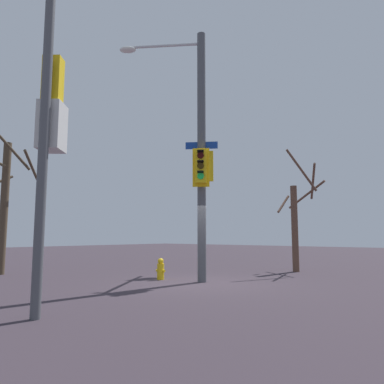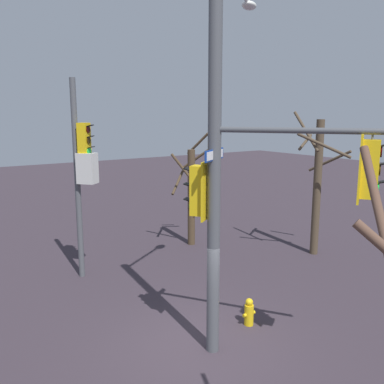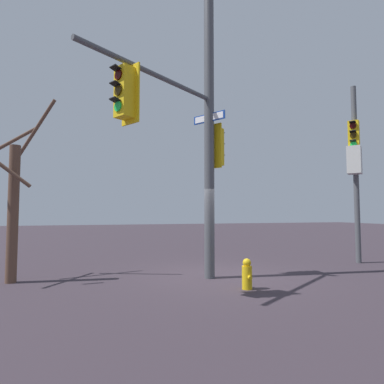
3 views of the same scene
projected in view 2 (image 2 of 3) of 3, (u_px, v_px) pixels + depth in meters
The scene contains 6 objects.
ground_plane at pixel (198, 347), 9.82m from camera, with size 80.00×80.00×0.00m, color #362D35.
main_signal_pole_assembly at pixel (237, 157), 8.81m from camera, with size 3.03×5.40×8.61m.
secondary_pole_assembly at pixel (83, 168), 13.39m from camera, with size 0.72×0.75×6.56m.
fire_hydrant at pixel (249, 312), 10.78m from camera, with size 0.38×0.24×0.73m.
bare_tree_behind_pole at pixel (317, 182), 15.90m from camera, with size 2.43×2.40×5.54m.
bare_tree_across_street at pixel (191, 193), 17.23m from camera, with size 1.84×1.89×4.70m.
Camera 2 is at (5.20, 7.33, 5.40)m, focal length 38.81 mm.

